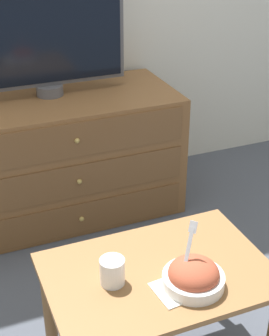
{
  "coord_description": "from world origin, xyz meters",
  "views": [
    {
      "loc": [
        -0.61,
        -2.61,
        1.51
      ],
      "look_at": [
        -0.04,
        -1.21,
        0.69
      ],
      "focal_mm": 55.0,
      "sensor_mm": 36.0,
      "label": 1
    }
  ],
  "objects": [
    {
      "name": "napkin",
      "position": [
        -0.04,
        -1.55,
        0.45
      ],
      "size": [
        0.14,
        0.14,
        0.0
      ],
      "color": "silver",
      "rests_on": "coffee_table"
    },
    {
      "name": "drink_cup",
      "position": [
        -0.21,
        -1.44,
        0.48
      ],
      "size": [
        0.08,
        0.08,
        0.09
      ],
      "color": "beige",
      "rests_on": "coffee_table"
    },
    {
      "name": "ground_plane",
      "position": [
        0.0,
        0.0,
        0.0
      ],
      "size": [
        12.0,
        12.0,
        0.0
      ],
      "primitive_type": "plane",
      "color": "#474C56"
    },
    {
      "name": "tv",
      "position": [
        -0.09,
        -0.24,
        0.93
      ],
      "size": [
        0.77,
        0.13,
        0.56
      ],
      "color": "#515156",
      "rests_on": "dresser"
    },
    {
      "name": "dresser",
      "position": [
        -0.06,
        -0.3,
        0.32
      ],
      "size": [
        1.14,
        0.57,
        0.63
      ],
      "color": "brown",
      "rests_on": "ground_plane"
    },
    {
      "name": "takeout_bowl",
      "position": [
        0.02,
        -1.55,
        0.48
      ],
      "size": [
        0.19,
        0.19,
        0.21
      ],
      "color": "silver",
      "rests_on": "coffee_table"
    },
    {
      "name": "coffee_table",
      "position": [
        -0.05,
        -1.45,
        0.36
      ],
      "size": [
        0.72,
        0.49,
        0.45
      ],
      "color": "olive",
      "rests_on": "ground_plane"
    }
  ]
}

